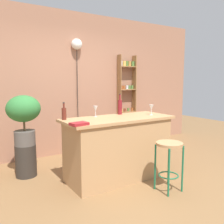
% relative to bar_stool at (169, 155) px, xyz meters
% --- Properties ---
extents(ground, '(12.00, 12.00, 0.00)m').
position_rel_bar_stool_xyz_m(ground, '(-0.33, 0.42, -0.50)').
color(ground, brown).
extents(back_wall, '(6.40, 0.10, 2.80)m').
position_rel_bar_stool_xyz_m(back_wall, '(-0.33, 2.37, 0.90)').
color(back_wall, '#9E6B51').
rests_on(back_wall, ground).
extents(kitchen_counter, '(1.66, 0.70, 0.93)m').
position_rel_bar_stool_xyz_m(kitchen_counter, '(-0.33, 0.72, -0.03)').
color(kitchen_counter, tan).
rests_on(kitchen_counter, ground).
extents(bar_stool, '(0.35, 0.35, 0.66)m').
position_rel_bar_stool_xyz_m(bar_stool, '(0.00, 0.00, 0.00)').
color(bar_stool, '#196642').
rests_on(bar_stool, ground).
extents(spice_shelf, '(0.43, 0.15, 2.02)m').
position_rel_bar_stool_xyz_m(spice_shelf, '(0.92, 2.23, 0.57)').
color(spice_shelf, olive).
rests_on(spice_shelf, ground).
extents(plant_stool, '(0.32, 0.32, 0.49)m').
position_rel_bar_stool_xyz_m(plant_stool, '(-1.49, 1.54, -0.25)').
color(plant_stool, '#2D2823').
rests_on(plant_stool, ground).
extents(potted_plant, '(0.51, 0.45, 0.76)m').
position_rel_bar_stool_xyz_m(potted_plant, '(-1.49, 1.54, 0.47)').
color(potted_plant, '#514C47').
rests_on(potted_plant, plant_stool).
extents(bottle_vinegar, '(0.06, 0.06, 0.24)m').
position_rel_bar_stool_xyz_m(bottle_vinegar, '(-1.08, 0.96, 0.52)').
color(bottle_vinegar, '#5B2319').
rests_on(bottle_vinegar, kitchen_counter).
extents(bottle_wine_red, '(0.07, 0.07, 0.33)m').
position_rel_bar_stool_xyz_m(bottle_wine_red, '(-0.12, 0.98, 0.56)').
color(bottle_wine_red, maroon).
rests_on(bottle_wine_red, kitchen_counter).
extents(wine_glass_left, '(0.07, 0.07, 0.16)m').
position_rel_bar_stool_xyz_m(wine_glass_left, '(-0.57, 0.98, 0.55)').
color(wine_glass_left, silver).
rests_on(wine_glass_left, kitchen_counter).
extents(wine_glass_center, '(0.07, 0.07, 0.16)m').
position_rel_bar_stool_xyz_m(wine_glass_center, '(0.26, 0.66, 0.55)').
color(wine_glass_center, silver).
rests_on(wine_glass_center, kitchen_counter).
extents(cookbook, '(0.23, 0.17, 0.03)m').
position_rel_bar_stool_xyz_m(cookbook, '(-1.08, 0.47, 0.45)').
color(cookbook, maroon).
rests_on(cookbook, kitchen_counter).
extents(pendant_globe_light, '(0.21, 0.21, 2.27)m').
position_rel_bar_stool_xyz_m(pendant_globe_light, '(-0.27, 2.26, 1.64)').
color(pendant_globe_light, black).
rests_on(pendant_globe_light, ground).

